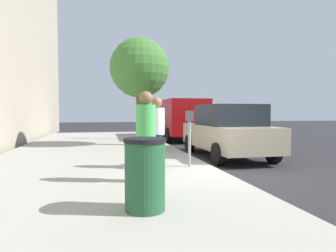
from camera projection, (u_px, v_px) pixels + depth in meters
ground_plane at (217, 174)px, 7.15m from camera, size 80.00×80.00×0.00m
sidewalk_slab at (91, 177)px, 6.50m from camera, size 28.00×6.00×0.15m
parking_meter at (190, 126)px, 7.33m from camera, size 0.36×0.12×1.41m
pedestrian_at_meter at (157, 127)px, 7.16m from camera, size 0.53×0.38×1.74m
pedestrian_bystander at (146, 128)px, 5.72m from camera, size 0.39×0.46×1.78m
parked_sedan_near at (227, 131)px, 9.79m from camera, size 4.41×1.99×1.77m
parked_van_far at (178, 117)px, 16.17m from camera, size 5.21×2.14×2.18m
street_tree at (140, 69)px, 12.16m from camera, size 2.48×2.48×4.48m
traffic_signal at (147, 92)px, 14.99m from camera, size 0.24×0.44×3.60m
trash_bin at (145, 174)px, 4.05m from camera, size 0.59×0.59×1.01m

